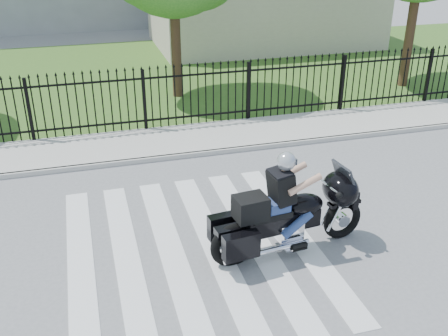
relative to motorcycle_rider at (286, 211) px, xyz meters
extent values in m
plane|color=slate|center=(-1.58, 0.48, -0.82)|extent=(120.00, 120.00, 0.00)
cube|color=#ADAAA3|center=(-1.58, 5.48, -0.76)|extent=(40.00, 2.00, 0.12)
cube|color=#ADAAA3|center=(-1.58, 4.48, -0.76)|extent=(40.00, 0.12, 0.12)
cube|color=#356020|center=(-1.58, 12.48, -0.81)|extent=(40.00, 12.00, 0.02)
cube|color=black|center=(-1.58, 6.48, -0.47)|extent=(26.00, 0.04, 0.05)
cube|color=black|center=(-1.58, 6.48, 0.73)|extent=(26.00, 0.04, 0.05)
cylinder|color=#382316|center=(-0.08, 9.48, 1.26)|extent=(0.32, 0.32, 4.16)
cylinder|color=#382316|center=(7.92, 8.48, 1.58)|extent=(0.32, 0.32, 4.80)
cube|color=beige|center=(5.42, 16.48, 0.93)|extent=(10.00, 6.00, 3.50)
torus|color=black|center=(1.20, 0.14, -0.44)|extent=(0.80, 0.24, 0.79)
torus|color=black|center=(-1.01, -0.12, -0.44)|extent=(0.85, 0.26, 0.83)
cube|color=black|center=(-0.11, -0.01, -0.19)|extent=(1.50, 0.44, 0.34)
ellipsoid|color=black|center=(0.35, 0.04, 0.07)|extent=(0.75, 0.53, 0.38)
cube|color=black|center=(-0.33, -0.04, 0.02)|extent=(0.78, 0.45, 0.11)
cube|color=silver|center=(0.06, 0.01, -0.39)|extent=(0.49, 0.39, 0.34)
ellipsoid|color=black|center=(1.08, 0.12, 0.23)|extent=(0.70, 0.89, 0.62)
cube|color=black|center=(-0.69, -0.08, 0.23)|extent=(0.59, 0.49, 0.41)
cube|color=navy|center=(-0.20, -0.02, 0.16)|extent=(0.42, 0.38, 0.21)
sphere|color=#B6B9BF|center=(-0.06, -0.01, 0.98)|extent=(0.33, 0.33, 0.33)
camera|label=1|loc=(-3.21, -7.34, 4.66)|focal=42.00mm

